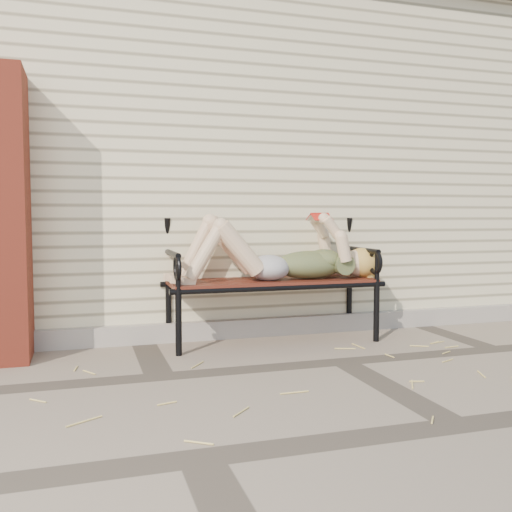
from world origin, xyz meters
name	(u,v)px	position (x,y,z in m)	size (l,w,h in m)	color
ground	(343,362)	(0.00, 0.00, 0.00)	(80.00, 80.00, 0.00)	gray
house_wall	(232,173)	(0.00, 3.00, 1.50)	(8.00, 4.00, 3.00)	beige
house_roof	(231,29)	(0.00, 3.00, 3.15)	(8.30, 4.30, 0.30)	#41332E
foundation_strip	(293,325)	(0.00, 0.97, 0.07)	(8.00, 0.10, 0.15)	#A5A095
garden_bench	(268,259)	(-0.26, 0.86, 0.65)	(1.80, 0.72, 1.16)	black
reading_woman	(276,255)	(-0.24, 0.72, 0.69)	(1.70, 0.39, 0.53)	#093B44
straw_scatter	(267,381)	(-0.65, -0.31, 0.01)	(2.87, 1.59, 0.01)	#E6CE70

